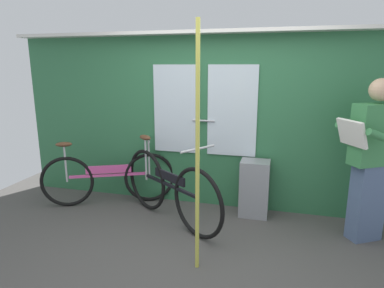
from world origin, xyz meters
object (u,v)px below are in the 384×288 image
at_px(bicycle_near_door, 169,188).
at_px(handrail_pole, 197,153).
at_px(trash_bin_by_wall, 254,188).
at_px(bicycle_leaning_behind, 108,178).
at_px(passenger_reading_newspaper, 372,158).

relative_size(bicycle_near_door, handrail_pole, 0.68).
relative_size(bicycle_near_door, trash_bin_by_wall, 2.13).
bearing_deg(bicycle_near_door, handrail_pole, -22.21).
xyz_separation_m(bicycle_leaning_behind, handrail_pole, (1.46, -1.08, 0.71)).
bearing_deg(passenger_reading_newspaper, bicycle_leaning_behind, -33.03).
relative_size(passenger_reading_newspaper, trash_bin_by_wall, 2.44).
height_order(passenger_reading_newspaper, handrail_pole, handrail_pole).
xyz_separation_m(bicycle_near_door, passenger_reading_newspaper, (2.08, 0.14, 0.47)).
distance_m(bicycle_near_door, bicycle_leaning_behind, 0.97).
bearing_deg(bicycle_near_door, trash_bin_by_wall, 58.81).
distance_m(bicycle_near_door, trash_bin_by_wall, 1.02).
distance_m(trash_bin_by_wall, handrail_pole, 1.48).
distance_m(passenger_reading_newspaper, trash_bin_by_wall, 1.30).
height_order(bicycle_near_door, handrail_pole, handrail_pole).
relative_size(bicycle_leaning_behind, handrail_pole, 0.74).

